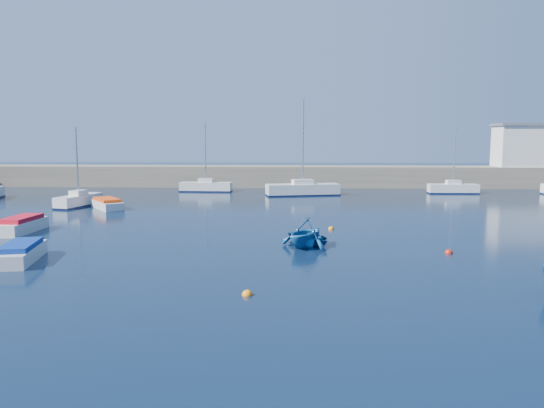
{
  "coord_description": "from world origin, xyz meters",
  "views": [
    {
      "loc": [
        0.1,
        -20.99,
        6.24
      ],
      "look_at": [
        -1.49,
        15.63,
        1.6
      ],
      "focal_mm": 35.0,
      "sensor_mm": 36.0,
      "label": 1
    }
  ],
  "objects_px": {
    "dinghy_left": "(305,233)",
    "motorboat_0": "(21,253)",
    "motorboat_2": "(107,204)",
    "sailboat_5": "(206,186)",
    "dinghy_center": "(310,238)",
    "sailboat_7": "(453,188)",
    "sailboat_3": "(79,200)",
    "harbor_office": "(538,146)",
    "motorboat_1": "(22,225)",
    "sailboat_6": "(303,189)"
  },
  "relations": [
    {
      "from": "sailboat_3",
      "to": "dinghy_left",
      "type": "distance_m",
      "value": 26.44
    },
    {
      "from": "motorboat_0",
      "to": "motorboat_1",
      "type": "bearing_deg",
      "value": 105.97
    },
    {
      "from": "sailboat_3",
      "to": "dinghy_left",
      "type": "bearing_deg",
      "value": -26.41
    },
    {
      "from": "motorboat_0",
      "to": "dinghy_left",
      "type": "distance_m",
      "value": 14.99
    },
    {
      "from": "sailboat_5",
      "to": "dinghy_center",
      "type": "bearing_deg",
      "value": -156.88
    },
    {
      "from": "sailboat_7",
      "to": "dinghy_center",
      "type": "xyz_separation_m",
      "value": [
        -16.7,
        -28.71,
        -0.25
      ]
    },
    {
      "from": "motorboat_2",
      "to": "sailboat_3",
      "type": "bearing_deg",
      "value": 119.12
    },
    {
      "from": "sailboat_5",
      "to": "sailboat_3",
      "type": "bearing_deg",
      "value": 148.01
    },
    {
      "from": "sailboat_3",
      "to": "sailboat_5",
      "type": "relative_size",
      "value": 0.91
    },
    {
      "from": "sailboat_6",
      "to": "dinghy_center",
      "type": "height_order",
      "value": "sailboat_6"
    },
    {
      "from": "harbor_office",
      "to": "motorboat_2",
      "type": "bearing_deg",
      "value": -154.96
    },
    {
      "from": "harbor_office",
      "to": "sailboat_7",
      "type": "bearing_deg",
      "value": -148.46
    },
    {
      "from": "motorboat_2",
      "to": "dinghy_left",
      "type": "height_order",
      "value": "dinghy_left"
    },
    {
      "from": "dinghy_left",
      "to": "sailboat_6",
      "type": "bearing_deg",
      "value": 121.07
    },
    {
      "from": "motorboat_0",
      "to": "dinghy_center",
      "type": "bearing_deg",
      "value": 7.72
    },
    {
      "from": "sailboat_5",
      "to": "dinghy_left",
      "type": "bearing_deg",
      "value": -157.99
    },
    {
      "from": "harbor_office",
      "to": "dinghy_center",
      "type": "xyz_separation_m",
      "value": [
        -29.01,
        -36.27,
        -4.76
      ]
    },
    {
      "from": "motorboat_0",
      "to": "dinghy_left",
      "type": "bearing_deg",
      "value": 4.26
    },
    {
      "from": "sailboat_3",
      "to": "motorboat_0",
      "type": "xyz_separation_m",
      "value": [
        5.72,
        -21.14,
        -0.14
      ]
    },
    {
      "from": "sailboat_3",
      "to": "sailboat_7",
      "type": "bearing_deg",
      "value": 32.74
    },
    {
      "from": "sailboat_5",
      "to": "sailboat_7",
      "type": "bearing_deg",
      "value": -89.3
    },
    {
      "from": "dinghy_left",
      "to": "sailboat_5",
      "type": "bearing_deg",
      "value": 141.05
    },
    {
      "from": "sailboat_5",
      "to": "sailboat_6",
      "type": "xyz_separation_m",
      "value": [
        11.08,
        -3.42,
        0.07
      ]
    },
    {
      "from": "sailboat_3",
      "to": "dinghy_center",
      "type": "bearing_deg",
      "value": -24.23
    },
    {
      "from": "dinghy_center",
      "to": "dinghy_left",
      "type": "distance_m",
      "value": 1.2
    },
    {
      "from": "dinghy_center",
      "to": "sailboat_5",
      "type": "bearing_deg",
      "value": 75.61
    },
    {
      "from": "harbor_office",
      "to": "sailboat_7",
      "type": "height_order",
      "value": "harbor_office"
    },
    {
      "from": "dinghy_left",
      "to": "motorboat_1",
      "type": "bearing_deg",
      "value": -160.61
    },
    {
      "from": "sailboat_7",
      "to": "motorboat_1",
      "type": "distance_m",
      "value": 43.92
    },
    {
      "from": "harbor_office",
      "to": "motorboat_0",
      "type": "relative_size",
      "value": 2.24
    },
    {
      "from": "sailboat_3",
      "to": "motorboat_2",
      "type": "xyz_separation_m",
      "value": [
        3.11,
        -1.43,
        -0.14
      ]
    },
    {
      "from": "sailboat_3",
      "to": "sailboat_7",
      "type": "xyz_separation_m",
      "value": [
        37.13,
        12.66,
        0.01
      ]
    },
    {
      "from": "harbor_office",
      "to": "sailboat_3",
      "type": "xyz_separation_m",
      "value": [
        -49.44,
        -20.21,
        -4.52
      ]
    },
    {
      "from": "sailboat_7",
      "to": "dinghy_center",
      "type": "relative_size",
      "value": 2.21
    },
    {
      "from": "sailboat_3",
      "to": "motorboat_2",
      "type": "bearing_deg",
      "value": -10.78
    },
    {
      "from": "motorboat_2",
      "to": "motorboat_0",
      "type": "bearing_deg",
      "value": -118.63
    },
    {
      "from": "harbor_office",
      "to": "motorboat_1",
      "type": "bearing_deg",
      "value": -145.17
    },
    {
      "from": "sailboat_6",
      "to": "motorboat_1",
      "type": "xyz_separation_m",
      "value": [
        -18.82,
        -23.22,
        -0.18
      ]
    },
    {
      "from": "sailboat_5",
      "to": "sailboat_7",
      "type": "distance_m",
      "value": 27.84
    },
    {
      "from": "harbor_office",
      "to": "sailboat_6",
      "type": "height_order",
      "value": "sailboat_6"
    },
    {
      "from": "sailboat_5",
      "to": "dinghy_left",
      "type": "relative_size",
      "value": 2.44
    },
    {
      "from": "sailboat_5",
      "to": "dinghy_left",
      "type": "height_order",
      "value": "sailboat_5"
    },
    {
      "from": "motorboat_0",
      "to": "motorboat_1",
      "type": "relative_size",
      "value": 1.02
    },
    {
      "from": "sailboat_3",
      "to": "sailboat_6",
      "type": "distance_m",
      "value": 22.76
    },
    {
      "from": "motorboat_0",
      "to": "motorboat_2",
      "type": "bearing_deg",
      "value": 86.19
    },
    {
      "from": "harbor_office",
      "to": "sailboat_3",
      "type": "distance_m",
      "value": 53.61
    },
    {
      "from": "dinghy_left",
      "to": "motorboat_0",
      "type": "bearing_deg",
      "value": -132.82
    },
    {
      "from": "harbor_office",
      "to": "motorboat_1",
      "type": "relative_size",
      "value": 2.29
    },
    {
      "from": "sailboat_3",
      "to": "sailboat_6",
      "type": "bearing_deg",
      "value": 40.32
    },
    {
      "from": "motorboat_1",
      "to": "dinghy_left",
      "type": "bearing_deg",
      "value": -10.31
    }
  ]
}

